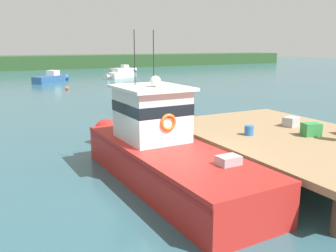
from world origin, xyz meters
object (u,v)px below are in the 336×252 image
object	(u,v)px
crate_stack_mid_dock	(311,129)
moored_boat_far_left	(133,101)
mooring_buoy_channel_marker	(67,88)
main_fishing_boat	(161,150)
mooring_buoy_inshore	(126,127)
moored_boat_outer_mooring	(51,78)
bait_bucket	(249,130)
moored_boat_off_the_point	(123,70)
moored_boat_mid_harbor	(119,74)
crate_single_by_cleat	(291,122)

from	to	relation	value
crate_stack_mid_dock	moored_boat_far_left	xyz separation A→B (m)	(-0.60, 14.95, -1.00)
mooring_buoy_channel_marker	main_fishing_boat	bearing A→B (deg)	-95.82
main_fishing_boat	mooring_buoy_inshore	world-z (taller)	main_fishing_boat
main_fishing_boat	moored_boat_far_left	world-z (taller)	main_fishing_boat
main_fishing_boat	moored_boat_far_left	xyz separation A→B (m)	(4.54, 13.47, -0.58)
moored_boat_outer_mooring	moored_boat_far_left	distance (m)	20.87
bait_bucket	moored_boat_off_the_point	world-z (taller)	bait_bucket
crate_stack_mid_dock	mooring_buoy_channel_marker	xyz separation A→B (m)	(-2.49, 27.50, -1.25)
moored_boat_off_the_point	moored_boat_mid_harbor	distance (m)	9.81
main_fishing_boat	mooring_buoy_channel_marker	distance (m)	26.17
mooring_buoy_channel_marker	moored_boat_mid_harbor	bearing A→B (deg)	48.19
bait_bucket	mooring_buoy_inshore	bearing A→B (deg)	104.74
moored_boat_off_the_point	mooring_buoy_channel_marker	world-z (taller)	moored_boat_off_the_point
moored_boat_mid_harbor	bait_bucket	bearing A→B (deg)	-103.20
bait_bucket	mooring_buoy_channel_marker	xyz separation A→B (m)	(-0.62, 26.42, -1.20)
bait_bucket	moored_boat_outer_mooring	world-z (taller)	bait_bucket
main_fishing_boat	moored_boat_off_the_point	distance (m)	48.03
crate_stack_mid_dock	moored_boat_outer_mooring	size ratio (longest dim) A/B	0.12
moored_boat_off_the_point	mooring_buoy_inshore	world-z (taller)	moored_boat_off_the_point
main_fishing_boat	moored_boat_off_the_point	xyz separation A→B (m)	(15.86, 45.33, -0.59)
crate_stack_mid_dock	moored_boat_off_the_point	distance (m)	48.03
moored_boat_outer_mooring	moored_boat_mid_harbor	world-z (taller)	moored_boat_outer_mooring
mooring_buoy_inshore	main_fishing_boat	bearing A→B (deg)	-101.60
main_fishing_boat	moored_boat_outer_mooring	size ratio (longest dim) A/B	2.05
crate_single_by_cleat	main_fishing_boat	bearing A→B (deg)	179.61
crate_stack_mid_dock	moored_boat_mid_harbor	bearing A→B (deg)	79.87
moored_boat_off_the_point	crate_single_by_cleat	bearing A→B (deg)	-102.67
bait_bucket	moored_boat_far_left	xyz separation A→B (m)	(1.26, 13.87, -0.95)
main_fishing_boat	moored_boat_mid_harbor	world-z (taller)	main_fishing_boat
main_fishing_boat	crate_single_by_cleat	bearing A→B (deg)	-0.39
moored_boat_mid_harbor	crate_single_by_cleat	bearing A→B (deg)	-99.74
crate_single_by_cleat	bait_bucket	size ratio (longest dim) A/B	1.76
crate_single_by_cleat	mooring_buoy_inshore	xyz separation A→B (m)	(-4.27, 6.81, -1.15)
bait_bucket	moored_boat_mid_harbor	size ratio (longest dim) A/B	0.07
moored_boat_outer_mooring	moored_boat_mid_harbor	size ratio (longest dim) A/B	0.97
moored_boat_outer_mooring	moored_boat_far_left	xyz separation A→B (m)	(1.85, -20.79, -0.06)
crate_single_by_cleat	moored_boat_outer_mooring	bearing A→B (deg)	94.95
moored_boat_outer_mooring	moored_boat_mid_harbor	bearing A→B (deg)	12.83
crate_stack_mid_dock	moored_boat_off_the_point	size ratio (longest dim) A/B	0.12
moored_boat_outer_mooring	crate_stack_mid_dock	bearing A→B (deg)	-86.07
moored_boat_far_left	mooring_buoy_inshore	size ratio (longest dim) A/B	10.12
crate_single_by_cleat	moored_boat_mid_harbor	xyz separation A→B (m)	(6.24, 36.40, -0.93)
moored_boat_mid_harbor	mooring_buoy_inshore	xyz separation A→B (m)	(-10.51, -29.59, -0.22)
crate_stack_mid_dock	moored_boat_mid_harbor	xyz separation A→B (m)	(6.76, 37.84, -0.98)
crate_stack_mid_dock	moored_boat_far_left	size ratio (longest dim) A/B	0.13
moored_boat_outer_mooring	moored_boat_mid_harbor	xyz separation A→B (m)	(9.22, 2.10, -0.03)
moored_boat_far_left	moored_boat_off_the_point	bearing A→B (deg)	70.45
bait_bucket	mooring_buoy_channel_marker	world-z (taller)	bait_bucket
moored_boat_off_the_point	mooring_buoy_inshore	bearing A→B (deg)	-110.56
moored_boat_off_the_point	moored_boat_far_left	bearing A→B (deg)	-109.55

